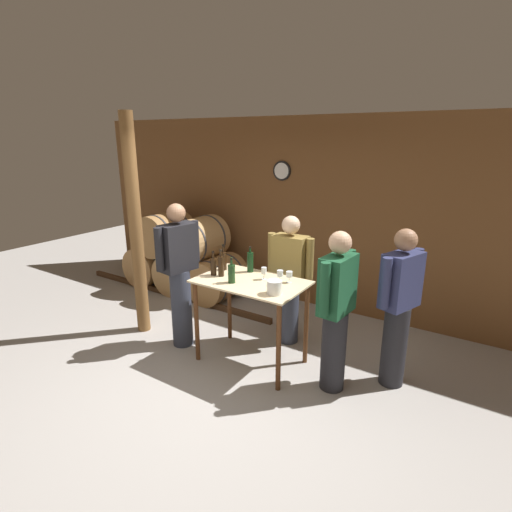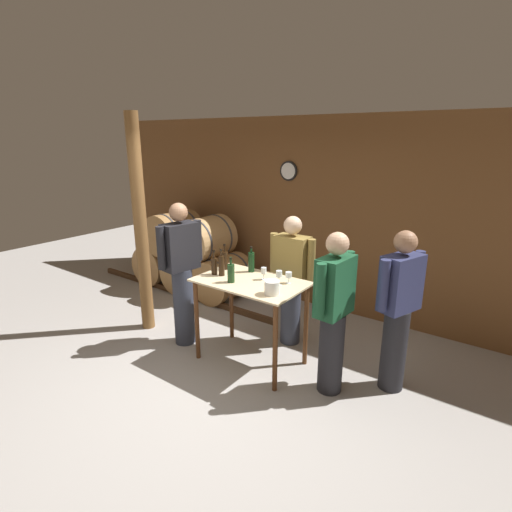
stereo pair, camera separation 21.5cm
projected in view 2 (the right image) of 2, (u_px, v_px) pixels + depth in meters
ground_plane at (206, 387)px, 4.01m from camera, size 14.00×14.00×0.00m
back_wall at (326, 216)px, 5.58m from camera, size 8.40×0.08×2.70m
barrel_rack at (190, 257)px, 6.45m from camera, size 3.68×0.76×1.26m
tasting_table at (251, 297)px, 4.27m from camera, size 1.16×0.72×0.95m
wooden_post at (140, 227)px, 4.90m from camera, size 0.16×0.16×2.70m
wine_bottle_far_left at (225, 260)px, 4.56m from camera, size 0.07×0.07×0.30m
wine_bottle_left at (214, 265)px, 4.39m from camera, size 0.06×0.06×0.27m
wine_bottle_center at (222, 265)px, 4.35m from camera, size 0.06×0.06×0.31m
wine_bottle_right at (251, 262)px, 4.47m from camera, size 0.07×0.07×0.30m
wine_bottle_far_right at (231, 273)px, 4.15m from camera, size 0.08×0.08×0.27m
wine_glass_near_left at (264, 271)px, 4.23m from camera, size 0.06×0.06×0.13m
wine_glass_near_center at (279, 274)px, 4.06m from camera, size 0.06×0.06×0.16m
wine_glass_near_right at (289, 275)px, 4.12m from camera, size 0.07×0.07×0.12m
ice_bucket at (272, 288)px, 3.84m from camera, size 0.15×0.15×0.14m
person_host at (291, 278)px, 4.68m from camera, size 0.59×0.24×1.56m
person_visitor_with_scarf at (398, 309)px, 3.77m from camera, size 0.34×0.56×1.61m
person_visitor_bearded at (182, 272)px, 4.64m from camera, size 0.29×0.58×1.71m
person_visitor_near_door at (333, 311)px, 3.73m from camera, size 0.25×0.59×1.61m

